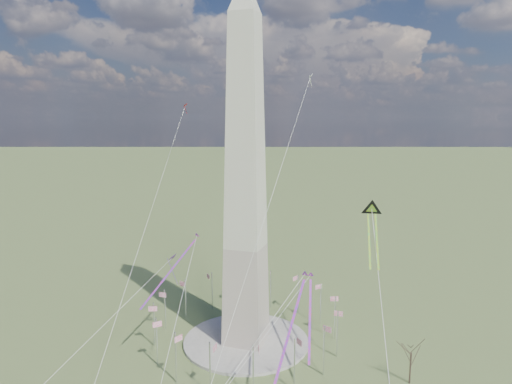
% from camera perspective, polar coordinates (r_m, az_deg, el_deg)
% --- Properties ---
extents(ground, '(2000.00, 2000.00, 0.00)m').
position_cam_1_polar(ground, '(138.71, -1.24, -18.27)').
color(ground, '#4B6432').
rests_on(ground, ground).
extents(plaza, '(36.00, 36.00, 0.80)m').
position_cam_1_polar(plaza, '(138.52, -1.24, -18.13)').
color(plaza, '#ACA59D').
rests_on(plaza, ground).
extents(washington_monument, '(15.56, 15.56, 100.00)m').
position_cam_1_polar(washington_monument, '(124.00, -1.32, 1.77)').
color(washington_monument, '#B8A99A').
rests_on(washington_monument, plaza).
extents(flagpole_ring, '(54.40, 54.40, 13.00)m').
position_cam_1_polar(flagpole_ring, '(135.49, -1.25, -15.55)').
color(flagpole_ring, silver).
rests_on(flagpole_ring, ground).
extents(tree_near, '(6.85, 6.85, 11.99)m').
position_cam_1_polar(tree_near, '(122.56, 18.84, -18.24)').
color(tree_near, '#433028').
rests_on(tree_near, ground).
extents(kite_delta_black, '(6.52, 17.18, 14.08)m').
position_cam_1_polar(kite_delta_black, '(121.27, 14.29, -2.57)').
color(kite_delta_black, black).
rests_on(kite_delta_black, ground).
extents(kite_diamond_purple, '(2.29, 3.44, 10.30)m').
position_cam_1_polar(kite_diamond_purple, '(141.50, -10.43, -8.47)').
color(kite_diamond_purple, '#4A1B79').
rests_on(kite_diamond_purple, ground).
extents(kite_streamer_left, '(2.60, 24.29, 16.67)m').
position_cam_1_polar(kite_streamer_left, '(109.31, 5.02, -14.19)').
color(kite_streamer_left, '#FF2850').
rests_on(kite_streamer_left, ground).
extents(kite_streamer_mid, '(7.77, 22.57, 15.88)m').
position_cam_1_polar(kite_streamer_mid, '(130.81, -9.60, -8.30)').
color(kite_streamer_mid, '#FF2850').
rests_on(kite_streamer_mid, ground).
extents(kite_streamer_right, '(5.49, 22.63, 15.65)m').
position_cam_1_polar(kite_streamer_right, '(125.65, 6.79, -13.66)').
color(kite_streamer_right, '#FF2850').
rests_on(kite_streamer_right, ground).
extents(kite_small_red, '(1.16, 1.77, 3.88)m').
position_cam_1_polar(kite_small_red, '(174.60, -8.81, 10.54)').
color(kite_small_red, red).
rests_on(kite_small_red, ground).
extents(kite_small_white, '(1.25, 1.94, 4.27)m').
position_cam_1_polar(kite_small_white, '(158.92, 6.84, 14.04)').
color(kite_small_white, silver).
rests_on(kite_small_white, ground).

